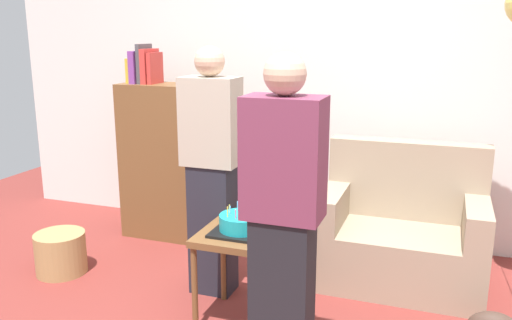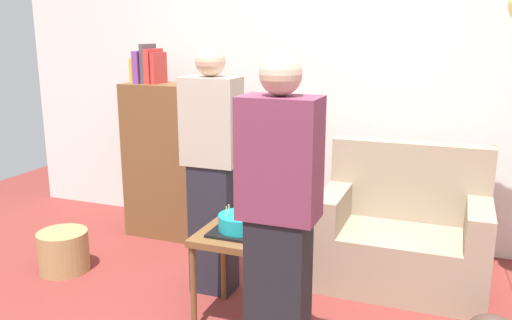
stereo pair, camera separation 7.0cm
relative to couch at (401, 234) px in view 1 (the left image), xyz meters
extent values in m
cube|color=silver|center=(-0.70, 0.73, 1.01)|extent=(6.00, 0.10, 2.70)
cube|color=gray|center=(0.00, -0.06, -0.14)|extent=(1.10, 0.70, 0.40)
cube|color=gray|center=(0.00, 0.21, 0.34)|extent=(1.10, 0.16, 0.56)
cube|color=gray|center=(-0.47, -0.06, 0.18)|extent=(0.16, 0.70, 0.24)
cube|color=gray|center=(0.47, -0.06, 0.18)|extent=(0.16, 0.70, 0.24)
cube|color=brown|center=(-1.92, 0.22, 0.31)|extent=(0.80, 0.36, 1.30)
cube|color=gold|center=(-2.23, 0.22, 1.06)|extent=(0.05, 0.16, 0.20)
cube|color=#7F3D93|center=(-2.18, 0.22, 1.09)|extent=(0.05, 0.25, 0.26)
cube|color=#4C4C51|center=(-2.12, 0.22, 1.12)|extent=(0.03, 0.21, 0.32)
cube|color=red|center=(-2.07, 0.22, 1.10)|extent=(0.05, 0.24, 0.28)
cube|color=red|center=(-2.03, 0.22, 1.09)|extent=(0.03, 0.21, 0.25)
cube|color=brown|center=(-0.85, -0.89, 0.21)|extent=(0.48, 0.48, 0.04)
cylinder|color=brown|center=(-1.06, -1.10, -0.07)|extent=(0.04, 0.04, 0.53)
cylinder|color=brown|center=(-0.64, -1.10, -0.07)|extent=(0.04, 0.04, 0.53)
cylinder|color=brown|center=(-1.06, -0.68, -0.07)|extent=(0.04, 0.04, 0.53)
cylinder|color=brown|center=(-0.64, -0.68, -0.07)|extent=(0.04, 0.04, 0.53)
cube|color=black|center=(-0.85, -0.89, 0.24)|extent=(0.32, 0.32, 0.02)
cylinder|color=teal|center=(-0.85, -0.89, 0.29)|extent=(0.26, 0.26, 0.09)
cylinder|color=#F2CC4C|center=(-0.76, -0.89, 0.37)|extent=(0.01, 0.01, 0.05)
cylinder|color=#F2CC4C|center=(-0.77, -0.85, 0.37)|extent=(0.01, 0.01, 0.05)
cylinder|color=#66B2E5|center=(-0.81, -0.83, 0.36)|extent=(0.01, 0.01, 0.05)
cylinder|color=#EA668C|center=(-0.85, -0.83, 0.36)|extent=(0.01, 0.01, 0.05)
cylinder|color=#66B2E5|center=(-0.89, -0.84, 0.37)|extent=(0.01, 0.01, 0.06)
cylinder|color=#F2CC4C|center=(-0.93, -0.88, 0.36)|extent=(0.01, 0.01, 0.05)
cylinder|color=#66B2E5|center=(-0.91, -0.91, 0.37)|extent=(0.01, 0.01, 0.05)
cylinder|color=#F2CC4C|center=(-0.91, -0.95, 0.37)|extent=(0.01, 0.01, 0.06)
cylinder|color=#EA668C|center=(-0.85, -0.96, 0.37)|extent=(0.01, 0.01, 0.05)
cylinder|color=#EA668C|center=(-0.82, -0.95, 0.37)|extent=(0.01, 0.01, 0.06)
cylinder|color=#F2CC4C|center=(-0.79, -0.93, 0.37)|extent=(0.01, 0.01, 0.06)
cube|color=#23232D|center=(-1.17, -0.58, 0.10)|extent=(0.28, 0.20, 0.88)
cube|color=#B2A893|center=(-1.17, -0.58, 0.82)|extent=(0.36, 0.22, 0.56)
sphere|color=#D1A889|center=(-1.17, -0.58, 1.19)|extent=(0.19, 0.19, 0.19)
cube|color=black|center=(-0.44, -1.39, 0.10)|extent=(0.28, 0.20, 0.88)
cube|color=#75334C|center=(-0.44, -1.39, 0.82)|extent=(0.36, 0.22, 0.56)
sphere|color=#D1A889|center=(-0.44, -1.39, 1.19)|extent=(0.19, 0.19, 0.19)
cylinder|color=#A88451|center=(-2.33, -0.71, -0.19)|extent=(0.36, 0.36, 0.30)
camera|label=1|loc=(0.22, -3.61, 1.37)|focal=37.30mm
camera|label=2|loc=(0.29, -3.59, 1.37)|focal=37.30mm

